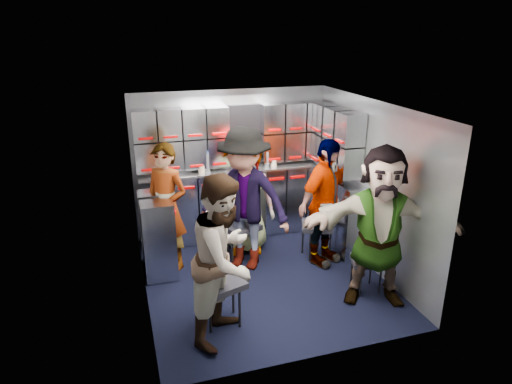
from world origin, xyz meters
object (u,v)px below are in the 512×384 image
object	(u,v)px
jump_seat_mid_right	(317,227)
jump_seat_near_right	(367,263)
attendant_arc_a	(225,258)
attendant_arc_e	(380,226)
attendant_standing	(167,208)
jump_seat_mid_left	(241,229)
attendant_arc_d	(324,203)
attendant_arc_c	(246,197)
jump_seat_center	(243,220)
jump_seat_near_left	(222,286)
attendant_arc_b	(244,200)

from	to	relation	value
jump_seat_mid_right	jump_seat_near_right	size ratio (longest dim) A/B	1.16
jump_seat_near_right	jump_seat_mid_right	bearing A→B (deg)	101.41
attendant_arc_a	attendant_arc_e	distance (m)	1.74
jump_seat_mid_right	attendant_standing	bearing A→B (deg)	171.13
jump_seat_mid_left	attendant_arc_d	world-z (taller)	attendant_arc_d
jump_seat_mid_right	attendant_arc_e	bearing A→B (deg)	-80.36
jump_seat_mid_left	attendant_arc_e	distance (m)	1.85
jump_seat_mid_left	attendant_arc_d	bearing A→B (deg)	-21.50
attendant_arc_e	attendant_standing	bearing A→B (deg)	168.11
jump_seat_near_right	attendant_arc_c	bearing A→B (deg)	125.99
jump_seat_mid_right	attendant_standing	size ratio (longest dim) A/B	0.31
jump_seat_mid_right	jump_seat_center	bearing A→B (deg)	142.50
attendant_arc_a	jump_seat_mid_right	bearing A→B (deg)	-11.39
jump_seat_center	jump_seat_near_right	world-z (taller)	jump_seat_near_right
attendant_arc_d	attendant_arc_c	bearing A→B (deg)	112.62
jump_seat_center	attendant_arc_c	distance (m)	0.45
jump_seat_near_right	attendant_arc_a	bearing A→B (deg)	-170.59
jump_seat_near_left	attendant_arc_e	size ratio (longest dim) A/B	0.29
jump_seat_center	attendant_arc_b	distance (m)	0.84
attendant_arc_b	jump_seat_center	bearing A→B (deg)	113.99
attendant_arc_b	attendant_arc_d	world-z (taller)	attendant_arc_b
attendant_arc_b	attendant_arc_c	bearing A→B (deg)	108.87
jump_seat_near_left	attendant_arc_a	bearing A→B (deg)	-90.00
jump_seat_near_right	attendant_arc_e	size ratio (longest dim) A/B	0.24
jump_seat_mid_right	jump_seat_near_right	bearing A→B (deg)	-78.59
jump_seat_near_right	attendant_arc_b	size ratio (longest dim) A/B	0.24
jump_seat_mid_left	attendant_arc_c	xyz separation A→B (m)	(0.14, 0.26, 0.33)
jump_seat_mid_left	jump_seat_center	xyz separation A→B (m)	(0.14, 0.44, -0.08)
jump_seat_mid_right	attendant_arc_b	world-z (taller)	attendant_arc_b
jump_seat_near_left	attendant_standing	xyz separation A→B (m)	(-0.37, 1.36, 0.37)
attendant_arc_a	attendant_arc_d	bearing A→B (deg)	-15.67
jump_seat_mid_left	attendant_arc_c	distance (m)	0.44
jump_seat_mid_left	jump_seat_mid_right	world-z (taller)	jump_seat_mid_left
jump_seat_near_left	jump_seat_near_right	distance (m)	1.74
jump_seat_center	attendant_arc_b	size ratio (longest dim) A/B	0.22
jump_seat_mid_right	attendant_arc_c	xyz separation A→B (m)	(-0.84, 0.46, 0.35)
attendant_standing	jump_seat_center	bearing A→B (deg)	60.07
jump_seat_center	jump_seat_mid_right	bearing A→B (deg)	-37.50
jump_seat_mid_left	jump_seat_center	size ratio (longest dim) A/B	1.33
jump_seat_mid_left	jump_seat_near_right	distance (m)	1.66
attendant_arc_a	attendant_arc_b	world-z (taller)	attendant_arc_b
jump_seat_mid_right	attendant_arc_c	world-z (taller)	attendant_arc_c
jump_seat_mid_left	jump_seat_near_right	world-z (taller)	jump_seat_mid_left
attendant_arc_c	attendant_arc_b	bearing A→B (deg)	-95.74
jump_seat_mid_right	attendant_arc_c	bearing A→B (deg)	151.06
jump_seat_mid_right	attendant_arc_e	size ratio (longest dim) A/B	0.28
jump_seat_near_right	attendant_arc_b	distance (m)	1.63
attendant_standing	attendant_arc_b	world-z (taller)	attendant_arc_b
jump_seat_near_left	jump_seat_near_right	xyz separation A→B (m)	(1.73, 0.11, -0.07)
attendant_arc_a	attendant_arc_b	distance (m)	1.39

